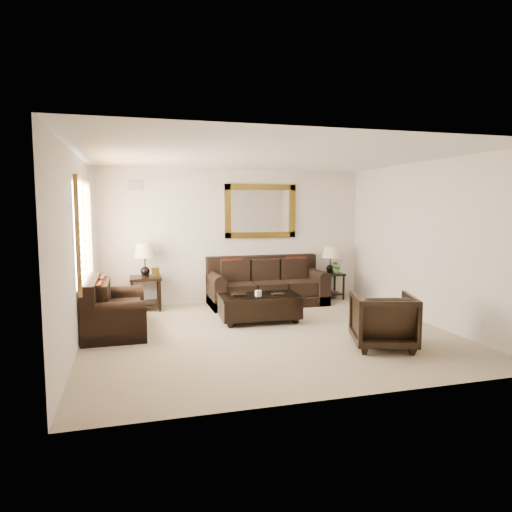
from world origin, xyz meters
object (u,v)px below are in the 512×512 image
object	(u,v)px
coffee_table	(260,305)
end_table_right	(330,264)
loveseat	(112,312)
armchair	(383,318)
sofa	(266,287)
end_table_left	(145,266)

from	to	relation	value
coffee_table	end_table_right	bearing A→B (deg)	39.53
loveseat	armchair	size ratio (longest dim) A/B	1.82
sofa	end_table_left	bearing A→B (deg)	176.95
end_table_left	armchair	world-z (taller)	end_table_left
loveseat	end_table_right	size ratio (longest dim) A/B	1.37
end_table_left	end_table_right	size ratio (longest dim) A/B	1.14
sofa	end_table_right	distance (m)	1.51
coffee_table	loveseat	bearing A→B (deg)	-177.22
sofa	end_table_right	xyz separation A→B (m)	(1.46, 0.16, 0.38)
loveseat	end_table_right	world-z (taller)	end_table_right
coffee_table	end_table_left	bearing A→B (deg)	143.77
sofa	end_table_left	size ratio (longest dim) A/B	1.82
sofa	end_table_right	world-z (taller)	end_table_right
coffee_table	armchair	bearing A→B (deg)	-52.65
coffee_table	armchair	size ratio (longest dim) A/B	1.65
sofa	end_table_left	world-z (taller)	end_table_left
end_table_left	end_table_right	distance (m)	3.80
end_table_left	coffee_table	distance (m)	2.40
sofa	loveseat	distance (m)	3.21
sofa	end_table_left	distance (m)	2.40
loveseat	end_table_left	bearing A→B (deg)	-21.03
sofa	armchair	size ratio (longest dim) A/B	2.76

